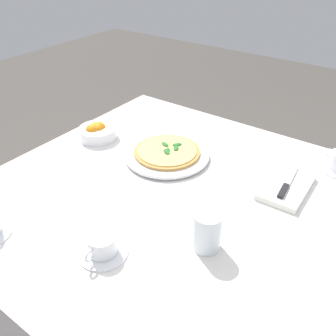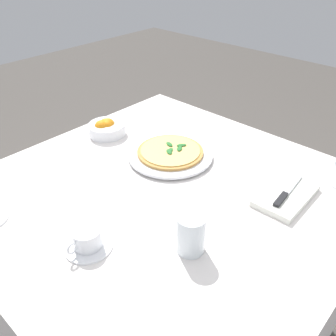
# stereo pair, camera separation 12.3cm
# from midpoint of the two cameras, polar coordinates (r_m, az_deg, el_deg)

# --- Properties ---
(ground_plane) EXTENTS (8.00, 8.00, 0.00)m
(ground_plane) POSITION_cam_midpoint_polar(r_m,az_deg,el_deg) (1.73, -2.10, -23.92)
(ground_plane) COLOR #4C4742
(dining_table) EXTENTS (1.14, 1.14, 0.75)m
(dining_table) POSITION_cam_midpoint_polar(r_m,az_deg,el_deg) (1.25, -2.68, -8.48)
(dining_table) COLOR white
(dining_table) RESTS_ON ground_plane
(pizza_plate) EXTENTS (0.31, 0.31, 0.02)m
(pizza_plate) POSITION_cam_midpoint_polar(r_m,az_deg,el_deg) (1.32, -2.83, 2.04)
(pizza_plate) COLOR white
(pizza_plate) RESTS_ON dining_table
(pizza) EXTENTS (0.24, 0.24, 0.02)m
(pizza) POSITION_cam_midpoint_polar(r_m,az_deg,el_deg) (1.32, -2.84, 2.56)
(pizza) COLOR #C68E47
(pizza) RESTS_ON pizza_plate
(coffee_cup_center_back) EXTENTS (0.13, 0.13, 0.06)m
(coffee_cup_center_back) POSITION_cam_midpoint_polar(r_m,az_deg,el_deg) (0.97, -14.00, -11.96)
(coffee_cup_center_back) COLOR white
(coffee_cup_center_back) RESTS_ON dining_table
(water_glass_far_right) EXTENTS (0.07, 0.07, 0.11)m
(water_glass_far_right) POSITION_cam_midpoint_polar(r_m,az_deg,el_deg) (0.95, 2.38, -10.39)
(water_glass_far_right) COLOR white
(water_glass_far_right) RESTS_ON dining_table
(napkin_folded) EXTENTS (0.22, 0.14, 0.02)m
(napkin_folded) POSITION_cam_midpoint_polar(r_m,az_deg,el_deg) (1.21, 15.40, -2.97)
(napkin_folded) COLOR silver
(napkin_folded) RESTS_ON dining_table
(dinner_knife) EXTENTS (0.20, 0.04, 0.01)m
(dinner_knife) POSITION_cam_midpoint_polar(r_m,az_deg,el_deg) (1.20, 15.54, -2.36)
(dinner_knife) COLOR silver
(dinner_knife) RESTS_ON napkin_folded
(citrus_bowl) EXTENTS (0.15, 0.15, 0.07)m
(citrus_bowl) POSITION_cam_midpoint_polar(r_m,az_deg,el_deg) (1.48, -13.44, 5.54)
(citrus_bowl) COLOR white
(citrus_bowl) RESTS_ON dining_table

